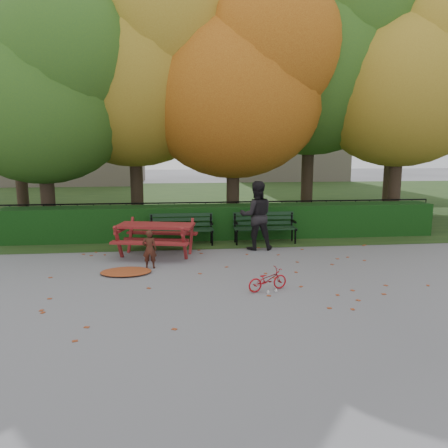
{
  "coord_description": "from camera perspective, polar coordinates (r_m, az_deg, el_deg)",
  "views": [
    {
      "loc": [
        -1.46,
        -8.56,
        2.77
      ],
      "look_at": [
        -0.35,
        1.31,
        1.0
      ],
      "focal_mm": 35.0,
      "sensor_mm": 36.0,
      "label": 1
    }
  ],
  "objects": [
    {
      "name": "tree_g",
      "position": [
        20.93,
        22.54,
        16.51
      ],
      "size": [
        6.3,
        6.0,
        8.55
      ],
      "color": "#32261A",
      "rests_on": "ground"
    },
    {
      "name": "leaf_pile",
      "position": [
        9.94,
        -12.68,
        -6.09
      ],
      "size": [
        1.21,
        0.92,
        0.08
      ],
      "primitive_type": "ellipsoid",
      "rotation": [
        0.0,
        0.0,
        -0.13
      ],
      "color": "maroon",
      "rests_on": "ground"
    },
    {
      "name": "adult",
      "position": [
        11.8,
        4.25,
        1.12
      ],
      "size": [
        0.92,
        0.72,
        1.86
      ],
      "primitive_type": "imported",
      "rotation": [
        0.0,
        0.0,
        3.12
      ],
      "color": "black",
      "rests_on": "ground"
    },
    {
      "name": "bench_left",
      "position": [
        12.46,
        -5.56,
        -0.34
      ],
      "size": [
        1.8,
        0.57,
        0.88
      ],
      "color": "black",
      "rests_on": "ground"
    },
    {
      "name": "bench_right",
      "position": [
        12.72,
        5.31,
        -0.12
      ],
      "size": [
        1.8,
        0.57,
        0.88
      ],
      "color": "black",
      "rests_on": "ground"
    },
    {
      "name": "grass_strip",
      "position": [
        22.77,
        -2.68,
        3.12
      ],
      "size": [
        90.0,
        90.0,
        0.0
      ],
      "primitive_type": "plane",
      "color": "#1A3214",
      "rests_on": "ground"
    },
    {
      "name": "bicycle",
      "position": [
        8.57,
        5.71,
        -7.24
      ],
      "size": [
        0.89,
        0.55,
        0.44
      ],
      "primitive_type": "imported",
      "rotation": [
        0.0,
        0.0,
        1.9
      ],
      "color": "#A30F17",
      "rests_on": "ground"
    },
    {
      "name": "tree_f",
      "position": [
        18.9,
        -25.09,
        18.09
      ],
      "size": [
        6.93,
        6.6,
        9.19
      ],
      "color": "#32261A",
      "rests_on": "ground"
    },
    {
      "name": "leaf_scatter",
      "position": [
        9.39,
        2.84,
        -7.02
      ],
      "size": [
        9.0,
        5.7,
        0.01
      ],
      "primitive_type": null,
      "color": "maroon",
      "rests_on": "ground"
    },
    {
      "name": "tree_c",
      "position": [
        14.84,
        2.69,
        18.06
      ],
      "size": [
        6.3,
        6.0,
        8.0
      ],
      "color": "#32261A",
      "rests_on": "ground"
    },
    {
      "name": "ground",
      "position": [
        9.11,
        3.15,
        -7.6
      ],
      "size": [
        90.0,
        90.0,
        0.0
      ],
      "primitive_type": "plane",
      "color": "gray",
      "rests_on": "ground"
    },
    {
      "name": "child",
      "position": [
        10.15,
        -9.7,
        -3.25
      ],
      "size": [
        0.33,
        0.22,
        0.9
      ],
      "primitive_type": "imported",
      "rotation": [
        0.0,
        0.0,
        3.11
      ],
      "color": "#3E1D14",
      "rests_on": "ground"
    },
    {
      "name": "building_left",
      "position": [
        35.69,
        -19.43,
        17.17
      ],
      "size": [
        10.0,
        7.0,
        15.0
      ],
      "primitive_type": "cube",
      "color": "#B1A08B",
      "rests_on": "ground"
    },
    {
      "name": "tree_b",
      "position": [
        15.56,
        -10.55,
        19.69
      ],
      "size": [
        6.72,
        6.4,
        8.79
      ],
      "color": "#32261A",
      "rests_on": "ground"
    },
    {
      "name": "tree_d",
      "position": [
        16.97,
        12.92,
        20.77
      ],
      "size": [
        7.14,
        6.8,
        9.58
      ],
      "color": "#32261A",
      "rests_on": "ground"
    },
    {
      "name": "building_right",
      "position": [
        37.9,
        8.37,
        14.89
      ],
      "size": [
        9.0,
        6.0,
        12.0
      ],
      "primitive_type": "cube",
      "color": "#B1A08B",
      "rests_on": "ground"
    },
    {
      "name": "picnic_table",
      "position": [
        11.25,
        -8.88,
        -0.95
      ],
      "size": [
        2.2,
        1.92,
        0.93
      ],
      "rotation": [
        0.0,
        0.0,
        -0.22
      ],
      "color": "maroon",
      "rests_on": "ground"
    },
    {
      "name": "tree_e",
      "position": [
        16.56,
        23.63,
        17.33
      ],
      "size": [
        6.09,
        5.8,
        8.16
      ],
      "color": "#32261A",
      "rests_on": "ground"
    },
    {
      "name": "iron_fence",
      "position": [
        14.11,
        -0.38,
        1.0
      ],
      "size": [
        14.0,
        0.04,
        1.02
      ],
      "color": "black",
      "rests_on": "ground"
    },
    {
      "name": "hedge",
      "position": [
        13.33,
        -0.02,
        0.31
      ],
      "size": [
        13.0,
        0.9,
        1.0
      ],
      "primitive_type": "cube",
      "color": "black",
      "rests_on": "ground"
    },
    {
      "name": "tree_a",
      "position": [
        14.72,
        -21.94,
        16.23
      ],
      "size": [
        5.88,
        5.6,
        7.48
      ],
      "color": "#32261A",
      "rests_on": "ground"
    }
  ]
}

